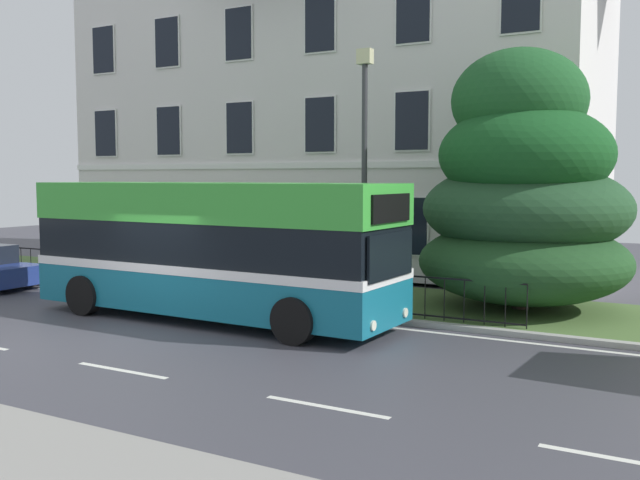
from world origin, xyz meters
name	(u,v)px	position (x,y,z in m)	size (l,w,h in m)	color
ground_plane	(142,331)	(0.00, 0.82, -0.02)	(60.00, 56.00, 0.18)	#403F48
georgian_townhouse	(337,93)	(-1.87, 13.53, 6.48)	(19.14, 8.44, 12.65)	silver
iron_verge_railing	(182,276)	(-1.87, 4.40, 0.62)	(18.62, 0.04, 0.97)	black
evergreen_tree	(524,197)	(6.77, 6.76, 2.82)	(5.06, 5.14, 6.24)	#423328
single_decker_bus	(211,248)	(0.64, 2.47, 1.67)	(9.20, 2.75, 3.18)	#146781
street_lamp_post	(364,160)	(3.26, 5.18, 3.74)	(0.36, 0.24, 6.27)	#333338
litter_bin	(144,265)	(-4.15, 5.38, 0.66)	(0.45, 0.45, 1.07)	#4C4742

